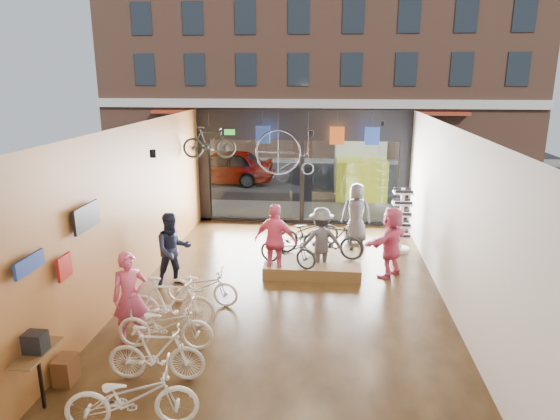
# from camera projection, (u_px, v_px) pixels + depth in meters

# --- Properties ---
(ground_plane) EXTENTS (7.00, 12.00, 0.04)m
(ground_plane) POSITION_uv_depth(u_px,v_px,m) (286.00, 297.00, 11.29)
(ground_plane) COLOR black
(ground_plane) RESTS_ON ground
(ceiling) EXTENTS (7.00, 12.00, 0.04)m
(ceiling) POSITION_uv_depth(u_px,v_px,m) (287.00, 126.00, 10.30)
(ceiling) COLOR black
(ceiling) RESTS_ON ground
(wall_left) EXTENTS (0.04, 12.00, 3.80)m
(wall_left) POSITION_uv_depth(u_px,v_px,m) (130.00, 212.00, 11.13)
(wall_left) COLOR #955F31
(wall_left) RESTS_ON ground
(wall_right) EXTENTS (0.04, 12.00, 3.80)m
(wall_right) POSITION_uv_depth(u_px,v_px,m) (454.00, 220.00, 10.46)
(wall_right) COLOR beige
(wall_right) RESTS_ON ground
(wall_back) EXTENTS (7.00, 0.04, 3.80)m
(wall_back) POSITION_uv_depth(u_px,v_px,m) (235.00, 377.00, 5.01)
(wall_back) COLOR beige
(wall_back) RESTS_ON ground
(storefront) EXTENTS (7.00, 0.26, 3.80)m
(storefront) POSITION_uv_depth(u_px,v_px,m) (302.00, 167.00, 16.56)
(storefront) COLOR black
(storefront) RESTS_ON ground
(exit_sign) EXTENTS (0.35, 0.06, 0.18)m
(exit_sign) POSITION_uv_depth(u_px,v_px,m) (230.00, 132.00, 16.38)
(exit_sign) COLOR #198C26
(exit_sign) RESTS_ON storefront
(street_road) EXTENTS (30.00, 18.00, 0.02)m
(street_road) POSITION_uv_depth(u_px,v_px,m) (312.00, 173.00, 25.70)
(street_road) COLOR black
(street_road) RESTS_ON ground
(sidewalk_near) EXTENTS (30.00, 2.40, 0.12)m
(sidewalk_near) POSITION_uv_depth(u_px,v_px,m) (304.00, 211.00, 18.19)
(sidewalk_near) COLOR slate
(sidewalk_near) RESTS_ON ground
(sidewalk_far) EXTENTS (30.00, 2.00, 0.12)m
(sidewalk_far) POSITION_uv_depth(u_px,v_px,m) (314.00, 159.00, 29.53)
(sidewalk_far) COLOR slate
(sidewalk_far) RESTS_ON ground
(opposite_building) EXTENTS (26.00, 5.00, 14.00)m
(opposite_building) POSITION_uv_depth(u_px,v_px,m) (318.00, 39.00, 30.13)
(opposite_building) COLOR brown
(opposite_building) RESTS_ON ground
(street_car) EXTENTS (4.70, 1.89, 1.60)m
(street_car) POSITION_uv_depth(u_px,v_px,m) (223.00, 166.00, 23.00)
(street_car) COLOR gray
(street_car) RESTS_ON street_road
(box_truck) EXTENTS (2.05, 6.16, 2.43)m
(box_truck) POSITION_uv_depth(u_px,v_px,m) (359.00, 163.00, 21.34)
(box_truck) COLOR silver
(box_truck) RESTS_ON street_road
(floor_bike_0) EXTENTS (1.94, 1.02, 0.97)m
(floor_bike_0) POSITION_uv_depth(u_px,v_px,m) (132.00, 397.00, 6.97)
(floor_bike_0) COLOR beige
(floor_bike_0) RESTS_ON ground_plane
(floor_bike_1) EXTENTS (1.63, 0.55, 0.96)m
(floor_bike_1) POSITION_uv_depth(u_px,v_px,m) (156.00, 353.00, 8.08)
(floor_bike_1) COLOR beige
(floor_bike_1) RESTS_ON ground_plane
(floor_bike_2) EXTENTS (1.78, 0.65, 0.93)m
(floor_bike_2) POSITION_uv_depth(u_px,v_px,m) (165.00, 325.00, 9.03)
(floor_bike_2) COLOR beige
(floor_bike_2) RESTS_ON ground_plane
(floor_bike_3) EXTENTS (1.81, 0.61, 1.07)m
(floor_bike_3) POSITION_uv_depth(u_px,v_px,m) (170.00, 303.00, 9.76)
(floor_bike_3) COLOR beige
(floor_bike_3) RESTS_ON ground_plane
(floor_bike_4) EXTENTS (1.68, 0.72, 0.86)m
(floor_bike_4) POSITION_uv_depth(u_px,v_px,m) (202.00, 286.00, 10.81)
(floor_bike_4) COLOR beige
(floor_bike_4) RESTS_ON ground_plane
(display_platform) EXTENTS (2.40, 1.80, 0.30)m
(display_platform) POSITION_uv_depth(u_px,v_px,m) (313.00, 263.00, 12.89)
(display_platform) COLOR brown
(display_platform) RESTS_ON ground_plane
(display_bike_left) EXTENTS (1.63, 1.13, 0.81)m
(display_bike_left) POSITION_uv_depth(u_px,v_px,m) (288.00, 250.00, 12.24)
(display_bike_left) COLOR black
(display_bike_left) RESTS_ON display_platform
(display_bike_mid) EXTENTS (1.67, 0.83, 0.97)m
(display_bike_mid) POSITION_uv_depth(u_px,v_px,m) (333.00, 240.00, 12.72)
(display_bike_mid) COLOR black
(display_bike_mid) RESTS_ON display_platform
(display_bike_right) EXTENTS (1.93, 1.47, 0.97)m
(display_bike_right) POSITION_uv_depth(u_px,v_px,m) (308.00, 232.00, 13.35)
(display_bike_right) COLOR black
(display_bike_right) RESTS_ON display_platform
(customer_0) EXTENTS (0.76, 0.66, 1.75)m
(customer_0) POSITION_uv_depth(u_px,v_px,m) (130.00, 297.00, 9.20)
(customer_0) COLOR #CC4C72
(customer_0) RESTS_ON ground_plane
(customer_1) EXTENTS (1.10, 1.04, 1.79)m
(customer_1) POSITION_uv_depth(u_px,v_px,m) (173.00, 250.00, 11.66)
(customer_1) COLOR #161C33
(customer_1) RESTS_ON ground_plane
(customer_2) EXTENTS (1.17, 0.71, 1.86)m
(customer_2) POSITION_uv_depth(u_px,v_px,m) (276.00, 241.00, 12.18)
(customer_2) COLOR #CC4C72
(customer_2) RESTS_ON ground_plane
(customer_3) EXTENTS (1.20, 0.84, 1.69)m
(customer_3) POSITION_uv_depth(u_px,v_px,m) (321.00, 241.00, 12.46)
(customer_3) COLOR #3F3F44
(customer_3) RESTS_ON ground_plane
(customer_4) EXTENTS (0.89, 0.59, 1.80)m
(customer_4) POSITION_uv_depth(u_px,v_px,m) (356.00, 213.00, 14.80)
(customer_4) COLOR #3F3F44
(customer_4) RESTS_ON ground_plane
(customer_5) EXTENTS (1.43, 1.63, 1.78)m
(customer_5) POSITION_uv_depth(u_px,v_px,m) (391.00, 242.00, 12.24)
(customer_5) COLOR #CC4C72
(customer_5) RESTS_ON ground_plane
(sunglasses_rack) EXTENTS (0.65, 0.59, 1.83)m
(sunglasses_rack) POSITION_uv_depth(u_px,v_px,m) (401.00, 220.00, 14.02)
(sunglasses_rack) COLOR white
(sunglasses_rack) RESTS_ON ground_plane
(wall_merch) EXTENTS (0.40, 2.40, 2.60)m
(wall_merch) POSITION_uv_depth(u_px,v_px,m) (56.00, 306.00, 7.91)
(wall_merch) COLOR navy
(wall_merch) RESTS_ON wall_left
(penny_farthing) EXTENTS (1.75, 0.06, 1.40)m
(penny_farthing) POSITION_uv_depth(u_px,v_px,m) (288.00, 154.00, 15.38)
(penny_farthing) COLOR black
(penny_farthing) RESTS_ON ceiling
(hung_bike) EXTENTS (1.63, 0.65, 0.95)m
(hung_bike) POSITION_uv_depth(u_px,v_px,m) (209.00, 142.00, 14.82)
(hung_bike) COLOR black
(hung_bike) RESTS_ON ceiling
(jersey_left) EXTENTS (0.45, 0.03, 0.55)m
(jersey_left) POSITION_uv_depth(u_px,v_px,m) (263.00, 135.00, 15.61)
(jersey_left) COLOR #1E3F99
(jersey_left) RESTS_ON ceiling
(jersey_mid) EXTENTS (0.45, 0.03, 0.55)m
(jersey_mid) POSITION_uv_depth(u_px,v_px,m) (337.00, 136.00, 15.39)
(jersey_mid) COLOR #CC5919
(jersey_mid) RESTS_ON ceiling
(jersey_right) EXTENTS (0.45, 0.03, 0.55)m
(jersey_right) POSITION_uv_depth(u_px,v_px,m) (372.00, 136.00, 15.28)
(jersey_right) COLOR #1E3F99
(jersey_right) RESTS_ON ceiling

